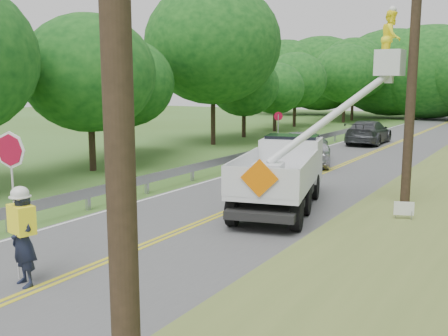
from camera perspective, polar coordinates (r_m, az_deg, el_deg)
The scene contains 10 objects.
ground at distance 12.12m, azimuth -15.40°, elevation -11.02°, with size 140.00×140.00×0.00m, color #3E5F1F.
road at distance 23.59m, azimuth 10.29°, elevation -0.85°, with size 7.20×96.00×0.03m.
guardrail at distance 26.01m, azimuth 2.81°, elevation 1.45°, with size 0.18×48.00×0.77m.
treeline_left at distance 40.13m, azimuth 3.72°, elevation 11.24°, with size 9.36×54.16×10.87m.
flagger at distance 11.28m, azimuth -21.71°, elevation -6.76°, with size 1.21×0.62×3.19m.
bucket_truck at distance 17.72m, azimuth 7.74°, elevation 0.65°, with size 5.27×6.78×6.40m.
suv_silver at distance 27.20m, azimuth 8.77°, elevation 2.33°, with size 2.76×5.98×1.66m, color silver.
suv_darkgrey at distance 36.86m, azimuth 15.93°, elevation 3.90°, with size 2.28×5.62×1.63m, color #3E4146.
stop_sign_permanent at distance 30.32m, azimuth 6.10°, elevation 4.70°, with size 0.46×0.32×2.54m.
yard_sign at distance 15.55m, azimuth 19.54°, elevation -4.41°, with size 0.53×0.24×0.82m.
Camera 1 is at (8.45, -7.63, 4.17)m, focal length 40.72 mm.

